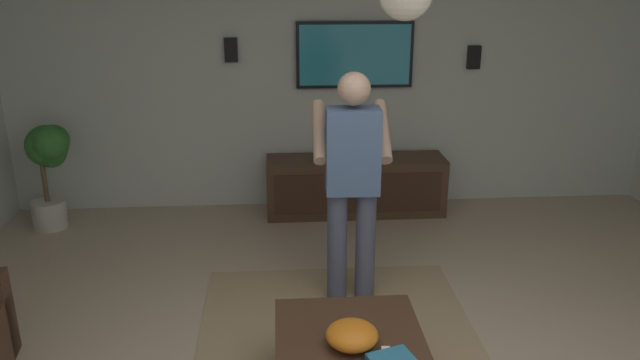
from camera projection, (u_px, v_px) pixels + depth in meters
name	position (u px, v px, depth m)	size (l,w,h in m)	color
wall_back_tv	(335.00, 73.00, 5.93)	(0.10, 6.43, 2.61)	#B2B7AD
media_console	(355.00, 186.00, 5.97)	(0.45, 1.70, 0.55)	#422B1C
tv	(355.00, 55.00, 5.79)	(0.05, 1.10, 0.62)	black
person_standing	(352.00, 175.00, 4.21)	(0.54, 0.54, 1.64)	#4C5166
potted_plant_tall	(50.00, 157.00, 5.53)	(0.50, 0.43, 0.97)	#B7B2A8
bowl	(352.00, 335.00, 3.23)	(0.28, 0.28, 0.12)	orange
remote_white	(387.00, 357.00, 3.14)	(0.15, 0.04, 0.02)	white
book	(392.00, 360.00, 3.10)	(0.22, 0.16, 0.04)	teal
vase_round	(371.00, 147.00, 5.85)	(0.22, 0.22, 0.22)	red
wall_speaker_left	(474.00, 57.00, 5.89)	(0.06, 0.12, 0.22)	black
wall_speaker_right	(231.00, 50.00, 5.71)	(0.06, 0.12, 0.22)	black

